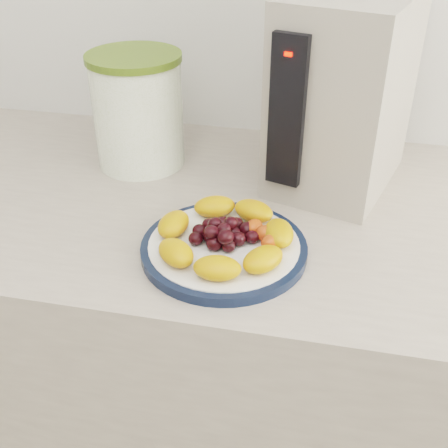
# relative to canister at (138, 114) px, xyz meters

# --- Properties ---
(counter) EXTENTS (3.50, 0.60, 0.90)m
(counter) POSITION_rel_canister_xyz_m (0.20, -0.11, -0.55)
(counter) COLOR #B5A899
(counter) RESTS_ON floor
(cabinet_face) EXTENTS (3.48, 0.58, 0.84)m
(cabinet_face) POSITION_rel_canister_xyz_m (0.20, -0.11, -0.58)
(cabinet_face) COLOR #825B47
(cabinet_face) RESTS_ON floor
(plate_rim) EXTENTS (0.24, 0.24, 0.01)m
(plate_rim) POSITION_rel_canister_xyz_m (0.21, -0.25, -0.09)
(plate_rim) COLOR #121F37
(plate_rim) RESTS_ON counter
(plate_face) EXTENTS (0.22, 0.22, 0.02)m
(plate_face) POSITION_rel_canister_xyz_m (0.21, -0.25, -0.09)
(plate_face) COLOR white
(plate_face) RESTS_ON counter
(canister) EXTENTS (0.20, 0.20, 0.19)m
(canister) POSITION_rel_canister_xyz_m (0.00, 0.00, 0.00)
(canister) COLOR #537415
(canister) RESTS_ON counter
(canister_lid) EXTENTS (0.21, 0.21, 0.01)m
(canister_lid) POSITION_rel_canister_xyz_m (0.00, 0.00, 0.10)
(canister_lid) COLOR #566E23
(canister_lid) RESTS_ON canister
(appliance_body) EXTENTS (0.24, 0.29, 0.31)m
(appliance_body) POSITION_rel_canister_xyz_m (0.36, 0.01, 0.06)
(appliance_body) COLOR #AEA496
(appliance_body) RESTS_ON counter
(appliance_panel) EXTENTS (0.06, 0.03, 0.23)m
(appliance_panel) POSITION_rel_canister_xyz_m (0.28, -0.11, 0.07)
(appliance_panel) COLOR black
(appliance_panel) RESTS_ON appliance_body
(appliance_led) EXTENTS (0.01, 0.01, 0.01)m
(appliance_led) POSITION_rel_canister_xyz_m (0.27, -0.11, 0.16)
(appliance_led) COLOR #FF0C05
(appliance_led) RESTS_ON appliance_panel
(fruit_plate) EXTENTS (0.21, 0.21, 0.04)m
(fruit_plate) POSITION_rel_canister_xyz_m (0.22, -0.25, -0.06)
(fruit_plate) COLOR orange
(fruit_plate) RESTS_ON plate_face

